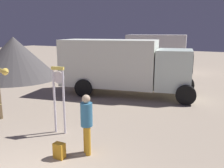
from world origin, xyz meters
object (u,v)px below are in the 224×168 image
object	(u,v)px
standing_clock	(59,93)
arrow_sign	(1,81)
person_near_clock	(87,121)
box_truck_far	(147,51)
backpack	(60,151)
box_truck_near	(122,65)
dome_tent	(15,58)

from	to	relation	value
standing_clock	arrow_sign	xyz separation A→B (m)	(-2.50, -0.13, 0.18)
arrow_sign	person_near_clock	bearing A→B (deg)	-9.00
arrow_sign	box_truck_far	world-z (taller)	box_truck_far
standing_clock	person_near_clock	bearing A→B (deg)	-26.44
standing_clock	person_near_clock	xyz separation A→B (m)	(1.55, -0.77, -0.40)
arrow_sign	backpack	size ratio (longest dim) A/B	5.61
person_near_clock	box_truck_near	xyz separation A→B (m)	(-1.94, 6.25, 0.64)
arrow_sign	box_truck_near	world-z (taller)	box_truck_near
person_near_clock	backpack	world-z (taller)	person_near_clock
backpack	standing_clock	bearing A→B (deg)	128.74
backpack	dome_tent	bearing A→B (deg)	143.91
standing_clock	box_truck_near	xyz separation A→B (m)	(-0.39, 5.48, 0.24)
person_near_clock	box_truck_near	bearing A→B (deg)	107.25
person_near_clock	dome_tent	size ratio (longest dim) A/B	0.28
box_truck_far	standing_clock	bearing A→B (deg)	-81.66
backpack	dome_tent	world-z (taller)	dome_tent
box_truck_far	dome_tent	size ratio (longest dim) A/B	1.19
standing_clock	backpack	size ratio (longest dim) A/B	5.24
box_truck_far	box_truck_near	bearing A→B (deg)	-78.91
standing_clock	person_near_clock	distance (m)	1.78
box_truck_near	arrow_sign	bearing A→B (deg)	-110.67
person_near_clock	box_truck_far	world-z (taller)	box_truck_far
arrow_sign	person_near_clock	world-z (taller)	arrow_sign
standing_clock	person_near_clock	world-z (taller)	standing_clock
box_truck_near	box_truck_far	world-z (taller)	box_truck_far
standing_clock	box_truck_far	bearing A→B (deg)	98.34
arrow_sign	backpack	world-z (taller)	arrow_sign
box_truck_near	person_near_clock	bearing A→B (deg)	-72.75
person_near_clock	backpack	bearing A→B (deg)	-133.48
backpack	person_near_clock	bearing A→B (deg)	46.52
arrow_sign	box_truck_near	distance (m)	5.99
arrow_sign	dome_tent	distance (m)	8.70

